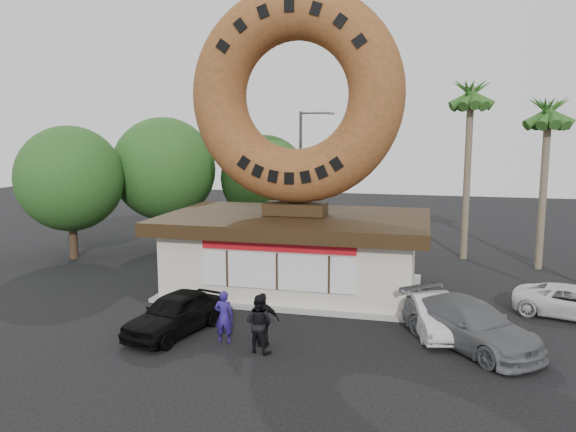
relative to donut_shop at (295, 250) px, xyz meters
The scene contains 16 objects.
ground 6.24m from the donut_shop, 90.00° to the right, with size 90.00×90.00×0.00m, color black.
donut_shop is the anchor object (origin of this frame).
giant_donut 6.52m from the donut_shop, 90.00° to the left, with size 8.98×8.98×2.29m, color #97522C.
tree_west 12.15m from the donut_shop, 143.55° to the left, with size 6.00×6.00×7.65m.
tree_mid 10.12m from the donut_shop, 113.92° to the left, with size 5.20×5.20×6.63m.
tree_far 13.59m from the donut_shop, 166.94° to the left, with size 5.60×5.60×7.14m.
palm_near 12.83m from the donut_shop, 46.90° to the left, with size 2.60×2.60×9.75m.
palm_far 14.00m from the donut_shop, 30.64° to the left, with size 2.60×2.60×8.75m.
street_lamp 10.54m from the donut_shop, 100.50° to the left, with size 2.11×0.20×8.00m.
person_left 6.73m from the donut_shop, 97.25° to the right, with size 0.63×0.42×1.74m, color navy.
person_center 7.17m from the donut_shop, 86.02° to the right, with size 0.89×0.70×1.84m, color black.
person_right 6.73m from the donut_shop, 85.80° to the right, with size 1.03×0.43×1.75m, color black.
car_black 6.87m from the donut_shop, 113.82° to the right, with size 1.67×4.16×1.42m, color black.
car_silver 7.15m from the donut_shop, 34.90° to the right, with size 1.35×3.86×1.27m, color #BBBBC1.
car_grey 8.60m from the donut_shop, 36.19° to the right, with size 2.06×5.06×1.47m, color slate.
car_white 10.97m from the donut_shop, ahead, with size 1.93×4.19×1.16m, color silver.
Camera 1 is at (5.34, -17.12, 6.82)m, focal length 35.00 mm.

